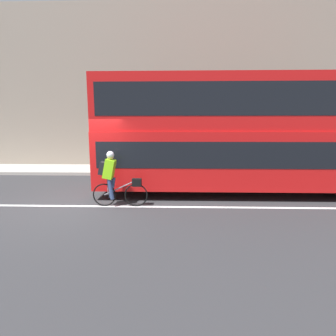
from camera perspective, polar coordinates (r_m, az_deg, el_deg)
ground_plane at (r=8.25m, az=-18.72°, el=-7.52°), size 80.00×80.00×0.00m
road_center_line at (r=8.10m, az=-19.14°, el=-7.82°), size 50.00×0.14×0.01m
sidewalk_curb at (r=13.70m, az=-10.33°, el=-0.35°), size 60.00×2.60×0.14m
building_facade at (r=15.08m, az=-9.64°, el=16.81°), size 60.00×0.30×8.68m
bus at (r=9.31m, az=15.98°, el=7.83°), size 9.73×2.59×3.86m
cyclist_on_bike at (r=7.61m, az=-11.73°, el=-1.91°), size 1.59×0.32×1.60m
street_sign_post at (r=13.65m, az=-14.54°, el=5.13°), size 0.36×0.09×2.25m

